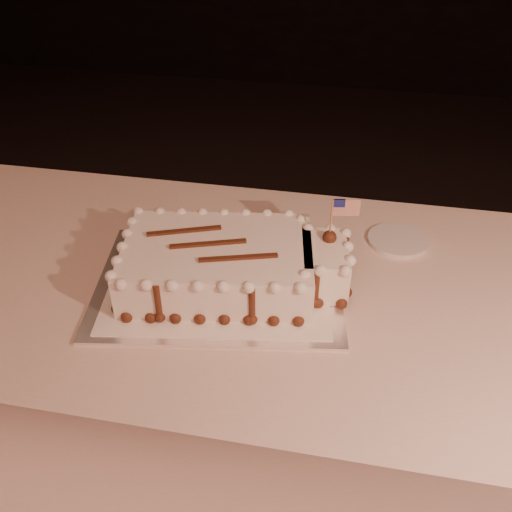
% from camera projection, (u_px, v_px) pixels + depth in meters
% --- Properties ---
extents(room_shell, '(6.10, 8.10, 2.90)m').
position_uv_depth(room_shell, '(103.00, 59.00, 0.35)').
color(room_shell, black).
rests_on(room_shell, ground).
extents(banquet_table, '(2.40, 0.80, 0.75)m').
position_uv_depth(banquet_table, '(263.00, 400.00, 1.43)').
color(banquet_table, beige).
rests_on(banquet_table, ground).
extents(cake_board, '(0.56, 0.46, 0.01)m').
position_uv_depth(cake_board, '(219.00, 283.00, 1.21)').
color(cake_board, white).
rests_on(cake_board, banquet_table).
extents(doily, '(0.50, 0.41, 0.00)m').
position_uv_depth(doily, '(219.00, 281.00, 1.20)').
color(doily, white).
rests_on(doily, cake_board).
extents(sheet_cake, '(0.49, 0.33, 0.19)m').
position_uv_depth(sheet_cake, '(231.00, 264.00, 1.18)').
color(sheet_cake, white).
rests_on(sheet_cake, doily).
extents(side_plate, '(0.14, 0.14, 0.01)m').
position_uv_depth(side_plate, '(398.00, 240.00, 1.33)').
color(side_plate, silver).
rests_on(side_plate, banquet_table).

